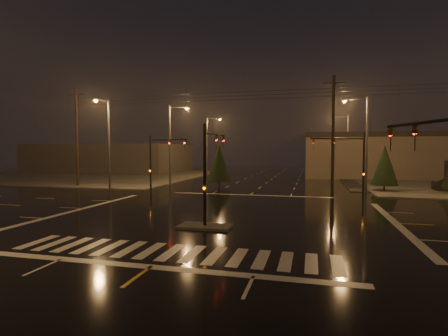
{
  "coord_description": "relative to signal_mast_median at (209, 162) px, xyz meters",
  "views": [
    {
      "loc": [
        5.98,
        -23.1,
        4.51
      ],
      "look_at": [
        -1.07,
        4.75,
        3.0
      ],
      "focal_mm": 28.0,
      "sensor_mm": 36.0,
      "label": 1
    }
  ],
  "objects": [
    {
      "name": "crosswalk",
      "position": [
        -0.0,
        -5.93,
        -3.75
      ],
      "size": [
        15.0,
        2.6,
        0.01
      ],
      "primitive_type": "cube",
      "color": "beige",
      "rests_on": "ground"
    },
    {
      "name": "signal_mast_se",
      "position": [
        10.23,
        -6.68,
        -0.04
      ],
      "size": [
        1.55,
        3.87,
        6.0
      ],
      "color": "black",
      "rests_on": "ground"
    },
    {
      "name": "streetlight_3",
      "position": [
        11.18,
        19.07,
        2.05
      ],
      "size": [
        2.77,
        0.32,
        10.0
      ],
      "color": "#38383A",
      "rests_on": "ground"
    },
    {
      "name": "conifer_3",
      "position": [
        -4.83,
        20.27,
        -0.78
      ],
      "size": [
        2.9,
        2.9,
        5.24
      ],
      "color": "black",
      "rests_on": "ground"
    },
    {
      "name": "commercial_block",
      "position": [
        -35.0,
        45.07,
        -0.95
      ],
      "size": [
        30.0,
        18.0,
        5.6
      ],
      "primitive_type": "cube",
      "color": "#413B39",
      "rests_on": "ground"
    },
    {
      "name": "signal_mast_median",
      "position": [
        0.0,
        0.0,
        0.0
      ],
      "size": [
        0.25,
        4.59,
        6.0
      ],
      "color": "black",
      "rests_on": "ground"
    },
    {
      "name": "sidewalk_nw",
      "position": [
        -30.0,
        33.07,
        -3.69
      ],
      "size": [
        36.0,
        36.0,
        0.12
      ],
      "primitive_type": "cube",
      "color": "#44413C",
      "rests_on": "ground"
    },
    {
      "name": "conifer_0",
      "position": [
        13.54,
        20.53,
        -0.89
      ],
      "size": [
        2.77,
        2.77,
        5.03
      ],
      "color": "black",
      "rests_on": "ground"
    },
    {
      "name": "ground",
      "position": [
        -0.0,
        3.07,
        -3.75
      ],
      "size": [
        140.0,
        140.0,
        0.0
      ],
      "primitive_type": "plane",
      "color": "black",
      "rests_on": "ground"
    },
    {
      "name": "median_island",
      "position": [
        -0.0,
        -0.93,
        -3.68
      ],
      "size": [
        3.0,
        1.6,
        0.15
      ],
      "primitive_type": "cube",
      "color": "#44413C",
      "rests_on": "ground"
    },
    {
      "name": "streetlight_5",
      "position": [
        -16.0,
        14.26,
        2.05
      ],
      "size": [
        0.32,
        2.77,
        10.0
      ],
      "color": "#38383A",
      "rests_on": "ground"
    },
    {
      "name": "stop_bar_near",
      "position": [
        -0.0,
        -7.93,
        -3.75
      ],
      "size": [
        16.0,
        0.5,
        0.01
      ],
      "primitive_type": "cube",
      "color": "beige",
      "rests_on": "ground"
    },
    {
      "name": "signal_mast_nw",
      "position": [
        -9.5,
        13.21,
        0.04
      ],
      "size": [
        4.84,
        1.86,
        6.0
      ],
      "color": "black",
      "rests_on": "ground"
    },
    {
      "name": "utility_pole_0",
      "position": [
        -22.0,
        17.07,
        2.38
      ],
      "size": [
        2.2,
        0.32,
        12.0
      ],
      "color": "black",
      "rests_on": "ground"
    },
    {
      "name": "streetlight_4",
      "position": [
        11.18,
        39.07,
        2.05
      ],
      "size": [
        2.77,
        0.32,
        10.0
      ],
      "color": "#38383A",
      "rests_on": "ground"
    },
    {
      "name": "stop_bar_far",
      "position": [
        -0.0,
        14.07,
        -3.75
      ],
      "size": [
        16.0,
        0.5,
        0.01
      ],
      "primitive_type": "cube",
      "color": "beige",
      "rests_on": "ground"
    },
    {
      "name": "signal_mast_ne",
      "position": [
        9.5,
        13.21,
        0.04
      ],
      "size": [
        4.84,
        1.86,
        6.0
      ],
      "color": "black",
      "rests_on": "ground"
    },
    {
      "name": "streetlight_1",
      "position": [
        -11.18,
        21.07,
        2.05
      ],
      "size": [
        2.77,
        0.32,
        10.0
      ],
      "color": "#38383A",
      "rests_on": "ground"
    },
    {
      "name": "streetlight_2",
      "position": [
        -11.18,
        37.07,
        2.05
      ],
      "size": [
        2.77,
        0.32,
        10.0
      ],
      "color": "#38383A",
      "rests_on": "ground"
    },
    {
      "name": "utility_pole_1",
      "position": [
        8.0,
        17.07,
        2.38
      ],
      "size": [
        2.2,
        0.32,
        12.0
      ],
      "color": "black",
      "rests_on": "ground"
    }
  ]
}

